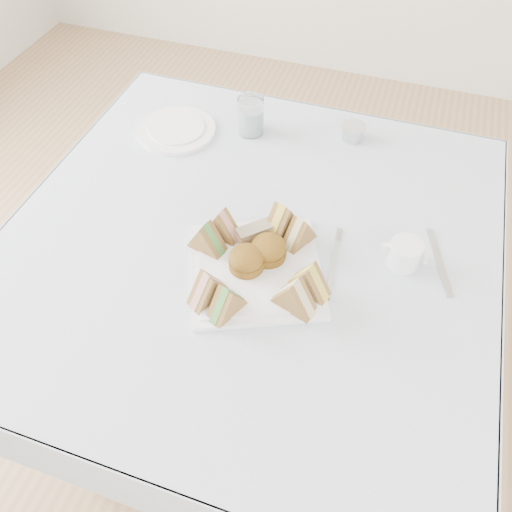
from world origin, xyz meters
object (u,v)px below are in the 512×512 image
(serving_plate, at_px, (256,270))
(creamer_jug, at_px, (404,254))
(water_glass, at_px, (251,116))
(table, at_px, (251,330))

(serving_plate, height_order, creamer_jug, creamer_jug)
(water_glass, xyz_separation_m, creamer_jug, (0.43, -0.31, -0.02))
(table, relative_size, serving_plate, 3.55)
(water_glass, distance_m, creamer_jug, 0.53)
(table, relative_size, creamer_jug, 14.02)
(water_glass, relative_size, creamer_jug, 1.49)
(table, bearing_deg, water_glass, 108.29)
(table, bearing_deg, serving_plate, -62.88)
(serving_plate, distance_m, water_glass, 0.46)
(table, height_order, serving_plate, serving_plate)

